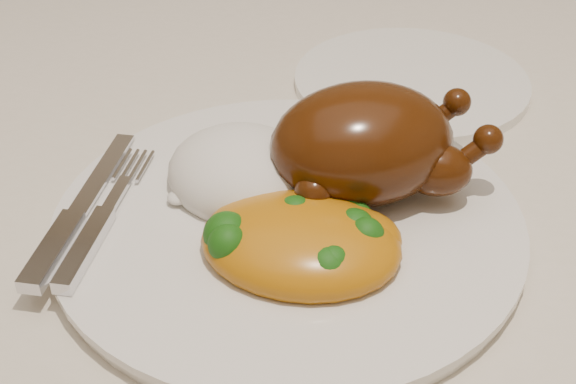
# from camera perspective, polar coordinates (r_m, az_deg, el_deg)

# --- Properties ---
(dining_table) EXTENTS (1.60, 0.90, 0.76)m
(dining_table) POSITION_cam_1_polar(r_m,az_deg,el_deg) (0.71, -3.84, -2.64)
(dining_table) COLOR brown
(dining_table) RESTS_ON floor
(tablecloth) EXTENTS (1.73, 1.03, 0.18)m
(tablecloth) POSITION_cam_1_polar(r_m,az_deg,el_deg) (0.67, -4.08, 2.27)
(tablecloth) COLOR beige
(tablecloth) RESTS_ON dining_table
(dinner_plate) EXTENTS (0.38, 0.38, 0.01)m
(dinner_plate) POSITION_cam_1_polar(r_m,az_deg,el_deg) (0.54, 0.00, -2.29)
(dinner_plate) COLOR white
(dinner_plate) RESTS_ON tablecloth
(side_plate) EXTENTS (0.24, 0.24, 0.01)m
(side_plate) POSITION_cam_1_polar(r_m,az_deg,el_deg) (0.72, 8.75, 7.78)
(side_plate) COLOR white
(side_plate) RESTS_ON tablecloth
(roast_chicken) EXTENTS (0.17, 0.14, 0.08)m
(roast_chicken) POSITION_cam_1_polar(r_m,az_deg,el_deg) (0.54, 5.65, 3.48)
(roast_chicken) COLOR #451E07
(roast_chicken) RESTS_ON dinner_plate
(rice_mound) EXTENTS (0.14, 0.14, 0.06)m
(rice_mound) POSITION_cam_1_polar(r_m,az_deg,el_deg) (0.56, -3.15, 1.27)
(rice_mound) COLOR white
(rice_mound) RESTS_ON dinner_plate
(mac_and_cheese) EXTENTS (0.13, 0.11, 0.04)m
(mac_and_cheese) POSITION_cam_1_polar(r_m,az_deg,el_deg) (0.50, 1.46, -3.51)
(mac_and_cheese) COLOR #BE6D0C
(mac_and_cheese) RESTS_ON dinner_plate
(cutlery) EXTENTS (0.03, 0.18, 0.01)m
(cutlery) POSITION_cam_1_polar(r_m,az_deg,el_deg) (0.54, -14.39, -2.30)
(cutlery) COLOR silver
(cutlery) RESTS_ON dinner_plate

